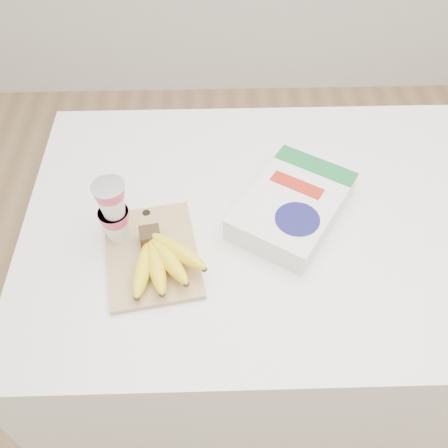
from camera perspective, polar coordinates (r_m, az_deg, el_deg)
name	(u,v)px	position (r m, az deg, el deg)	size (l,w,h in m)	color
room	(308,101)	(1.03, 9.55, 13.67)	(4.00, 4.00, 4.00)	tan
table	(275,316)	(1.68, 5.81, -10.43)	(1.34, 0.89, 1.00)	white
cutting_board	(152,254)	(1.18, -8.23, -3.41)	(0.21, 0.29, 0.01)	tan
bananas	(160,259)	(1.13, -7.27, -3.98)	(0.18, 0.20, 0.07)	#382816
yogurt_stack	(113,210)	(1.15, -12.56, 1.54)	(0.08, 0.08, 0.17)	white
cereal_box	(293,206)	(1.25, 7.84, 2.10)	(0.35, 0.38, 0.07)	white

